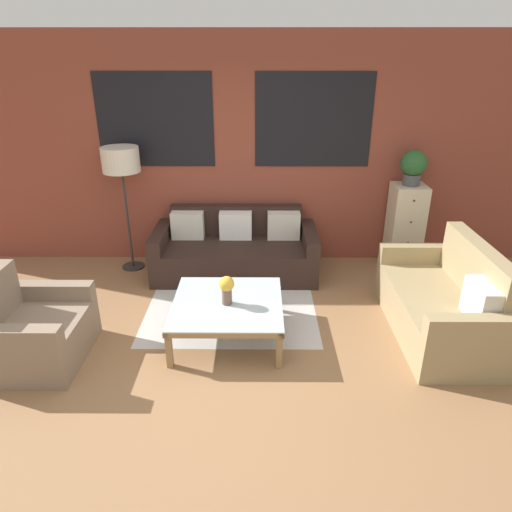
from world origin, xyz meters
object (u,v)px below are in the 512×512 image
(couch_dark, at_px, (235,251))
(potted_plant, at_px, (413,166))
(armchair_corner, at_px, (33,331))
(coffee_table, at_px, (227,306))
(drawer_cabinet, at_px, (405,227))
(floor_lamp, at_px, (121,164))
(settee_vintage, at_px, (444,305))
(flower_vase, at_px, (227,288))

(couch_dark, bearing_deg, potted_plant, 5.56)
(armchair_corner, relative_size, coffee_table, 0.87)
(potted_plant, bearing_deg, drawer_cabinet, -90.00)
(floor_lamp, bearing_deg, drawer_cabinet, 1.25)
(couch_dark, relative_size, potted_plant, 4.69)
(couch_dark, bearing_deg, armchair_corner, -133.86)
(settee_vintage, height_order, potted_plant, potted_plant)
(potted_plant, bearing_deg, coffee_table, -142.55)
(settee_vintage, relative_size, potted_plant, 3.85)
(drawer_cabinet, height_order, flower_vase, drawer_cabinet)
(armchair_corner, bearing_deg, settee_vintage, 6.50)
(couch_dark, relative_size, drawer_cabinet, 1.84)
(floor_lamp, bearing_deg, coffee_table, -49.70)
(armchair_corner, bearing_deg, coffee_table, 11.80)
(settee_vintage, distance_m, floor_lamp, 3.87)
(settee_vintage, bearing_deg, coffee_table, -177.91)
(couch_dark, xyz_separation_m, floor_lamp, (-1.34, 0.13, 1.06))
(potted_plant, bearing_deg, couch_dark, -174.44)
(couch_dark, bearing_deg, flower_vase, -90.22)
(floor_lamp, height_order, potted_plant, floor_lamp)
(armchair_corner, height_order, drawer_cabinet, drawer_cabinet)
(couch_dark, distance_m, floor_lamp, 1.71)
(floor_lamp, xyz_separation_m, drawer_cabinet, (3.47, 0.08, -0.81))
(armchair_corner, bearing_deg, couch_dark, 46.14)
(floor_lamp, xyz_separation_m, potted_plant, (3.47, 0.08, -0.04))
(couch_dark, bearing_deg, drawer_cabinet, 5.56)
(couch_dark, distance_m, flower_vase, 1.48)
(coffee_table, xyz_separation_m, floor_lamp, (-1.33, 1.56, 1.02))
(couch_dark, height_order, potted_plant, potted_plant)
(coffee_table, relative_size, flower_vase, 3.69)
(coffee_table, relative_size, potted_plant, 2.45)
(armchair_corner, height_order, flower_vase, armchair_corner)
(drawer_cabinet, bearing_deg, potted_plant, 90.00)
(armchair_corner, bearing_deg, floor_lamp, 78.73)
(couch_dark, height_order, armchair_corner, armchair_corner)
(floor_lamp, distance_m, flower_vase, 2.23)
(armchair_corner, xyz_separation_m, coffee_table, (1.71, 0.36, 0.05))
(drawer_cabinet, bearing_deg, couch_dark, -174.44)
(armchair_corner, distance_m, drawer_cabinet, 4.34)
(drawer_cabinet, distance_m, flower_vase, 2.71)
(settee_vintage, height_order, coffee_table, settee_vintage)
(couch_dark, xyz_separation_m, drawer_cabinet, (2.13, 0.21, 0.25))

